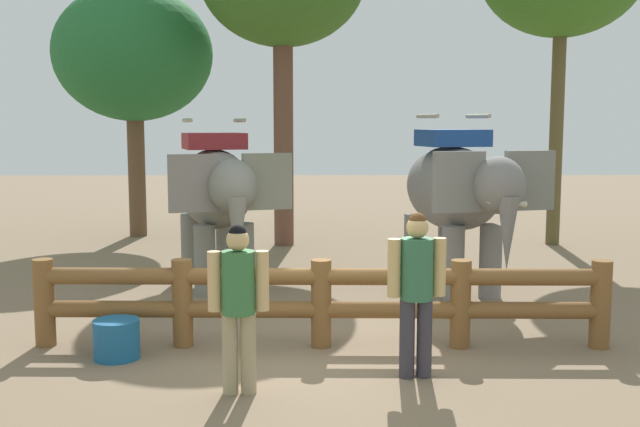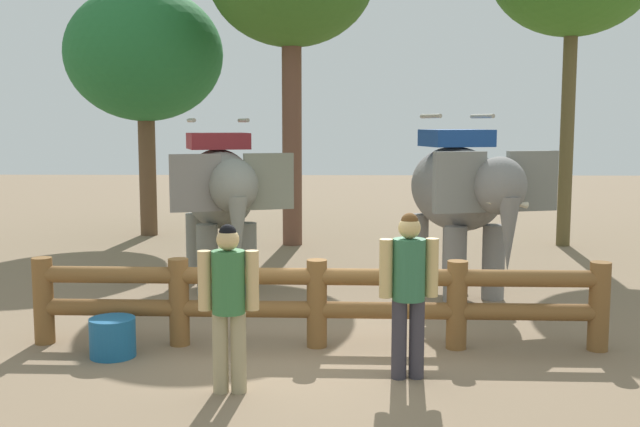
{
  "view_description": "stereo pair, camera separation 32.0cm",
  "coord_description": "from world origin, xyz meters",
  "px_view_note": "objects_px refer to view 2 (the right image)",
  "views": [
    {
      "loc": [
        -0.08,
        -8.45,
        2.65
      ],
      "look_at": [
        0.0,
        1.9,
        1.4
      ],
      "focal_mm": 42.14,
      "sensor_mm": 36.0,
      "label": 1
    },
    {
      "loc": [
        0.24,
        -8.45,
        2.65
      ],
      "look_at": [
        0.0,
        1.9,
        1.4
      ],
      "focal_mm": 42.14,
      "sensor_mm": 36.0,
      "label": 2
    }
  ],
  "objects_px": {
    "tourist_man_in_blue": "(409,283)",
    "feed_bucket": "(113,337)",
    "tree_far_right": "(144,56)",
    "log_fence": "(317,297)",
    "tourist_woman_in_black": "(229,296)",
    "elephant_near_left": "(221,193)",
    "elephant_center": "(461,193)"
  },
  "relations": [
    {
      "from": "tourist_man_in_blue",
      "to": "log_fence",
      "type": "bearing_deg",
      "value": 131.98
    },
    {
      "from": "tourist_man_in_blue",
      "to": "feed_bucket",
      "type": "height_order",
      "value": "tourist_man_in_blue"
    },
    {
      "from": "tourist_woman_in_black",
      "to": "elephant_center",
      "type": "bearing_deg",
      "value": 56.55
    },
    {
      "from": "elephant_near_left",
      "to": "elephant_center",
      "type": "bearing_deg",
      "value": -4.85
    },
    {
      "from": "tourist_woman_in_black",
      "to": "tree_far_right",
      "type": "relative_size",
      "value": 0.29
    },
    {
      "from": "elephant_center",
      "to": "tourist_woman_in_black",
      "type": "relative_size",
      "value": 1.98
    },
    {
      "from": "tourist_man_in_blue",
      "to": "tree_far_right",
      "type": "bearing_deg",
      "value": 117.58
    },
    {
      "from": "tourist_woman_in_black",
      "to": "feed_bucket",
      "type": "relative_size",
      "value": 3.24
    },
    {
      "from": "tree_far_right",
      "to": "feed_bucket",
      "type": "xyz_separation_m",
      "value": [
        1.92,
        -9.33,
        -3.98
      ]
    },
    {
      "from": "tourist_woman_in_black",
      "to": "elephant_near_left",
      "type": "bearing_deg",
      "value": 99.59
    },
    {
      "from": "tree_far_right",
      "to": "feed_bucket",
      "type": "bearing_deg",
      "value": -78.37
    },
    {
      "from": "tree_far_right",
      "to": "log_fence",
      "type": "bearing_deg",
      "value": -64.53
    },
    {
      "from": "tourist_man_in_blue",
      "to": "tree_far_right",
      "type": "distance_m",
      "value": 11.71
    },
    {
      "from": "log_fence",
      "to": "tree_far_right",
      "type": "bearing_deg",
      "value": 115.47
    },
    {
      "from": "feed_bucket",
      "to": "tourist_woman_in_black",
      "type": "bearing_deg",
      "value": -36.64
    },
    {
      "from": "tourist_woman_in_black",
      "to": "feed_bucket",
      "type": "xyz_separation_m",
      "value": [
        -1.5,
        1.11,
        -0.75
      ]
    },
    {
      "from": "elephant_near_left",
      "to": "feed_bucket",
      "type": "bearing_deg",
      "value": -100.43
    },
    {
      "from": "log_fence",
      "to": "tree_far_right",
      "type": "distance_m",
      "value": 10.49
    },
    {
      "from": "elephant_near_left",
      "to": "log_fence",
      "type": "bearing_deg",
      "value": -63.48
    },
    {
      "from": "feed_bucket",
      "to": "tourist_man_in_blue",
      "type": "bearing_deg",
      "value": -11.16
    },
    {
      "from": "elephant_center",
      "to": "tourist_woman_in_black",
      "type": "height_order",
      "value": "elephant_center"
    },
    {
      "from": "elephant_center",
      "to": "tree_far_right",
      "type": "bearing_deg",
      "value": 137.08
    },
    {
      "from": "tourist_man_in_blue",
      "to": "tree_far_right",
      "type": "xyz_separation_m",
      "value": [
        -5.21,
        9.98,
        3.2
      ]
    },
    {
      "from": "tourist_woman_in_black",
      "to": "tourist_man_in_blue",
      "type": "relative_size",
      "value": 0.97
    },
    {
      "from": "elephant_near_left",
      "to": "tourist_man_in_blue",
      "type": "bearing_deg",
      "value": -59.08
    },
    {
      "from": "tourist_man_in_blue",
      "to": "tree_far_right",
      "type": "height_order",
      "value": "tree_far_right"
    },
    {
      "from": "elephant_center",
      "to": "tree_far_right",
      "type": "xyz_separation_m",
      "value": [
        -6.39,
        5.94,
        2.63
      ]
    },
    {
      "from": "tourist_woman_in_black",
      "to": "tree_far_right",
      "type": "height_order",
      "value": "tree_far_right"
    },
    {
      "from": "elephant_center",
      "to": "feed_bucket",
      "type": "xyz_separation_m",
      "value": [
        -4.47,
        -3.39,
        -1.34
      ]
    },
    {
      "from": "elephant_near_left",
      "to": "tourist_woman_in_black",
      "type": "height_order",
      "value": "elephant_near_left"
    },
    {
      "from": "tourist_man_in_blue",
      "to": "feed_bucket",
      "type": "relative_size",
      "value": 3.35
    },
    {
      "from": "tourist_woman_in_black",
      "to": "tourist_man_in_blue",
      "type": "xyz_separation_m",
      "value": [
        1.8,
        0.46,
        0.03
      ]
    }
  ]
}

